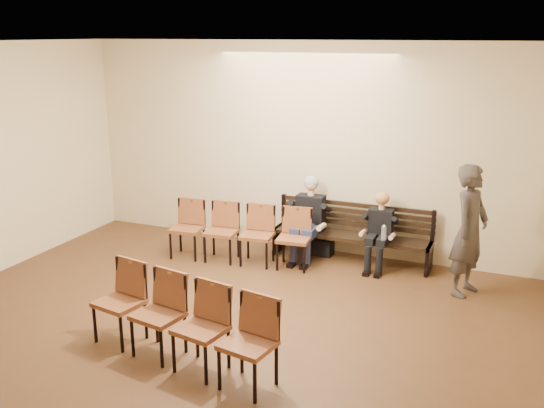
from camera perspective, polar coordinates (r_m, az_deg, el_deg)
The scene contains 11 objects.
ground at distance 6.63m, azimuth -12.63°, elevation -17.57°, with size 10.00×10.00×0.00m, color #52301C.
room_walls at distance 6.30m, azimuth -9.91°, elevation 5.78°, with size 8.02×10.01×3.51m.
bench at distance 9.99m, azimuth 7.41°, elevation -4.11°, with size 2.60×0.90×0.45m, color black.
seated_man at distance 9.93m, azimuth 3.46°, elevation -1.37°, with size 0.56×0.78×1.36m, color black, non-canonical shape.
seated_woman at distance 9.68m, azimuth 10.03°, elevation -2.93°, with size 0.46×0.64×1.08m, color black, non-canonical shape.
laptop at distance 9.86m, azimuth 3.01°, elevation -2.18°, with size 0.32×0.25×0.23m, color silver.
water_bottle at distance 9.39m, azimuth 10.44°, elevation -3.33°, with size 0.07×0.07×0.24m, color silver.
bag at distance 10.25m, azimuth 4.67°, elevation -4.01°, with size 0.38×0.26×0.28m, color black.
passerby at distance 8.88m, azimuth 18.18°, elevation -1.52°, with size 0.79×0.52×2.17m, color #38312D.
chair_row_front at distance 9.80m, azimuth -3.12°, elevation -2.83°, with size 2.32×0.52×0.96m, color brown.
chair_row_back at distance 6.97m, azimuth -8.77°, elevation -10.96°, with size 2.40×0.54×0.99m, color brown.
Camera 1 is at (3.36, -4.44, 3.61)m, focal length 40.00 mm.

